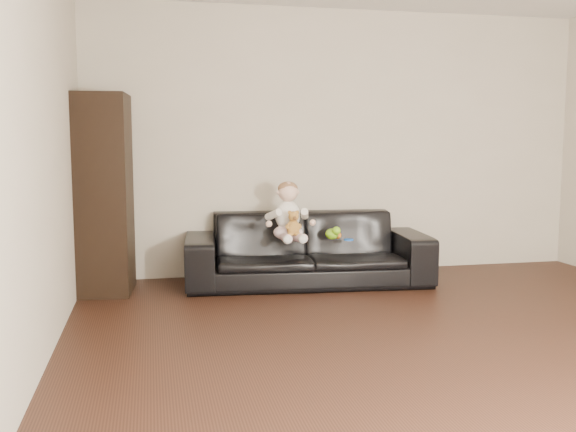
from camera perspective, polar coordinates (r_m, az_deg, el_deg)
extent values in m
plane|color=#321B11|center=(4.13, 15.97, -12.18)|extent=(5.50, 5.50, 0.00)
plane|color=beige|center=(6.46, 4.76, 6.52)|extent=(5.00, 0.00, 5.00)
plane|color=beige|center=(3.49, -22.57, 5.90)|extent=(0.00, 5.50, 5.50)
imported|color=black|center=(5.94, 1.70, -2.93)|extent=(2.29, 1.05, 0.65)
cube|color=black|center=(5.76, -15.99, 1.87)|extent=(0.48, 0.62, 1.72)
cube|color=silver|center=(5.74, -15.91, 5.72)|extent=(0.20, 0.26, 0.28)
ellipsoid|color=silver|center=(5.77, 0.00, -1.47)|extent=(0.29, 0.26, 0.14)
ellipsoid|color=white|center=(5.76, -0.03, 0.06)|extent=(0.25, 0.21, 0.27)
sphere|color=beige|center=(5.72, 0.00, 2.17)|extent=(0.20, 0.20, 0.18)
ellipsoid|color=#8C603F|center=(5.73, -0.02, 2.45)|extent=(0.20, 0.20, 0.13)
cylinder|color=silver|center=(5.59, -0.18, -1.95)|extent=(0.10, 0.23, 0.09)
cylinder|color=silver|center=(5.62, 0.91, -1.91)|extent=(0.10, 0.23, 0.09)
sphere|color=white|center=(5.48, -0.05, -2.13)|extent=(0.08, 0.08, 0.07)
sphere|color=white|center=(5.51, 1.29, -2.09)|extent=(0.08, 0.08, 0.07)
cylinder|color=white|center=(5.67, -1.31, 0.12)|extent=(0.08, 0.19, 0.12)
cylinder|color=white|center=(5.73, 1.48, 0.19)|extent=(0.08, 0.19, 0.12)
ellipsoid|color=#A87530|center=(5.59, 0.47, -1.04)|extent=(0.13, 0.12, 0.14)
sphere|color=#A87530|center=(5.57, 0.50, -0.05)|extent=(0.11, 0.11, 0.09)
sphere|color=#A87530|center=(5.57, 0.15, 0.31)|extent=(0.04, 0.04, 0.04)
sphere|color=#A87530|center=(5.58, 0.80, 0.32)|extent=(0.04, 0.04, 0.04)
sphere|color=#593819|center=(5.53, 0.59, -0.20)|extent=(0.04, 0.04, 0.04)
ellipsoid|color=#7DCC18|center=(5.83, 3.93, -1.61)|extent=(0.17, 0.18, 0.10)
sphere|color=orange|center=(5.87, 4.44, -1.71)|extent=(0.09, 0.09, 0.07)
cylinder|color=blue|center=(5.79, 5.40, -2.11)|extent=(0.11, 0.11, 0.01)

